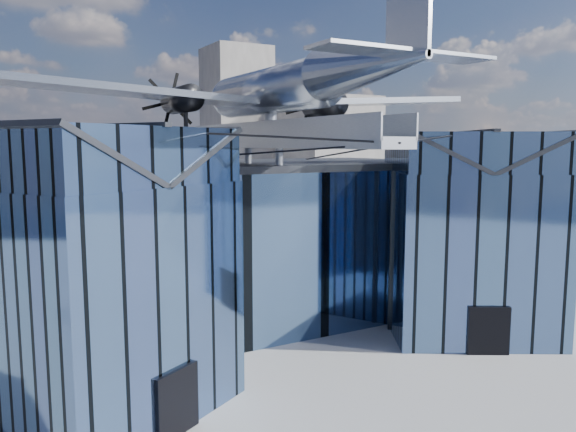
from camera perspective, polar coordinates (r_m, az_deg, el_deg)
ground_plane at (r=30.41m, az=1.89°, el=-14.02°), size 120.00×120.00×0.00m
museum at (r=33.89m, az=-3.15°, el=-2.07°), size 32.88×24.50×17.60m
bg_towers at (r=76.45m, az=-17.12°, el=6.20°), size 77.00×24.50×26.00m
tree_plaza_e at (r=43.92m, az=24.20°, el=-3.76°), size 3.30×3.30×4.60m
tree_side_e at (r=54.29m, az=24.03°, el=-1.08°), size 3.78×3.78×5.52m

